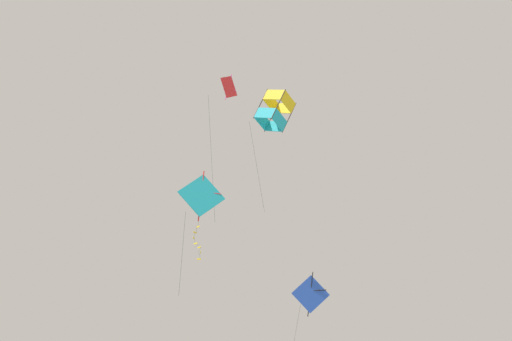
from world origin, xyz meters
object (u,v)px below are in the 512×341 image
Objects in this scene: kite_diamond_low_drifter at (201,196)px; kite_diamond_far_centre at (229,88)px; kite_box_highest at (275,111)px; kite_diamond_near_left at (310,294)px.

kite_diamond_low_drifter is 7.95m from kite_diamond_far_centre.
kite_diamond_near_left is at bearing 10.73° from kite_box_highest.
kite_diamond_far_centre reaches higher than kite_diamond_low_drifter.
kite_box_highest is 8.76m from kite_diamond_low_drifter.
kite_diamond_low_drifter is at bearing 152.00° from kite_box_highest.
kite_box_highest reaches higher than kite_diamond_low_drifter.
kite_diamond_far_centre is (1.41, 2.64, 0.19)m from kite_box_highest.
kite_diamond_near_left is 1.04× the size of kite_diamond_low_drifter.
kite_diamond_low_drifter is (0.86, 9.54, 0.84)m from kite_diamond_near_left.
kite_diamond_low_drifter is at bearing -143.43° from kite_diamond_near_left.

